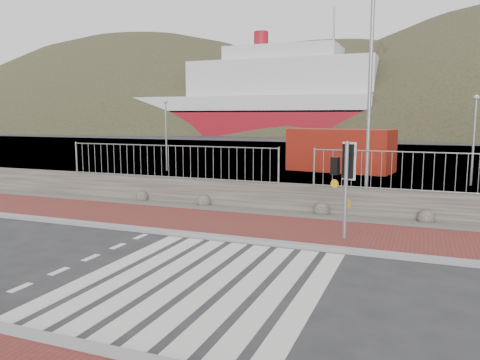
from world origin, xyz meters
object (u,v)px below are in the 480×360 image
at_px(streetlight, 374,91).
at_px(shipping_container, 341,150).
at_px(ferry, 246,103).
at_px(traffic_signal_far, 345,169).

xyz_separation_m(streetlight, shipping_container, (-2.84, 11.32, -2.77)).
distance_m(ferry, streetlight, 65.60).
bearing_deg(ferry, streetlight, -65.75).
bearing_deg(shipping_container, streetlight, -65.96).
xyz_separation_m(traffic_signal_far, shipping_container, (-2.62, 15.37, -0.63)).
xyz_separation_m(ferry, shipping_container, (24.10, -48.48, -4.15)).
bearing_deg(shipping_container, traffic_signal_far, -70.37).
relative_size(traffic_signal_far, shipping_container, 0.44).
height_order(ferry, streetlight, ferry).
xyz_separation_m(traffic_signal_far, streetlight, (0.22, 4.05, 2.14)).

